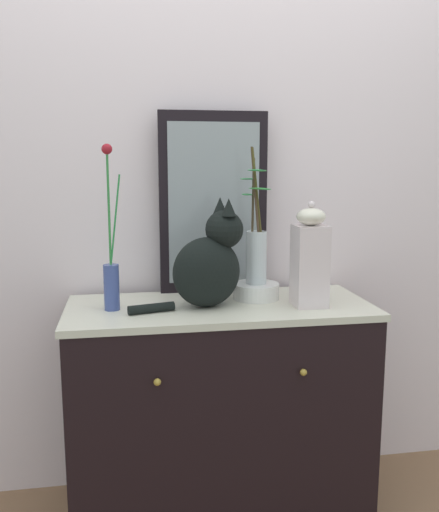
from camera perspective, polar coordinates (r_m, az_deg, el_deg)
name	(u,v)px	position (r m, az deg, el deg)	size (l,w,h in m)	color
ground_plane	(220,510)	(2.36, 0.00, -24.96)	(6.00, 6.00, 0.00)	#876246
wall_back	(207,173)	(2.25, -1.36, 8.65)	(4.40, 0.08, 2.60)	white
sideboard	(220,410)	(2.15, 0.00, -15.81)	(1.11, 0.49, 0.83)	black
mirror_leaning	(214,203)	(2.16, -0.63, 5.53)	(0.43, 0.03, 0.71)	black
cat_sitting	(210,263)	(1.95, -1.02, -0.72)	(0.42, 0.22, 0.39)	black
vase_slim_green	(111,272)	(1.94, -11.24, -1.61)	(0.07, 0.05, 0.58)	#3C4C8F
bowl_porcelain	(256,291)	(2.09, 3.83, -3.66)	(0.18, 0.18, 0.06)	white
vase_glass_clear	(256,249)	(2.06, 3.86, 0.72)	(0.12, 0.16, 0.51)	silver
jar_lidded_porcelain	(310,259)	(1.98, 9.41, -0.28)	(0.11, 0.11, 0.38)	silver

